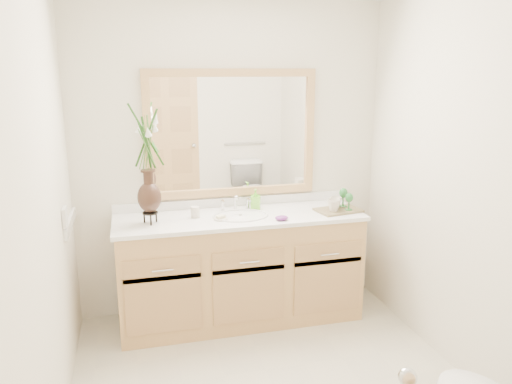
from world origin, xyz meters
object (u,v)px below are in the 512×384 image
object	(u,v)px
flower_vase	(147,147)
tray	(338,210)
soap_bottle	(256,200)
tumbler	(195,212)

from	to	relation	value
flower_vase	tray	world-z (taller)	flower_vase
soap_bottle	flower_vase	bearing A→B (deg)	-148.09
soap_bottle	tray	distance (m)	0.64
flower_vase	tray	bearing A→B (deg)	-1.71
flower_vase	tumbler	size ratio (longest dim) A/B	9.70
tumbler	soap_bottle	size ratio (longest dim) A/B	0.57
tumbler	tray	world-z (taller)	tumbler
flower_vase	tumbler	xyz separation A→B (m)	(0.32, 0.07, -0.50)
tumbler	soap_bottle	bearing A→B (deg)	12.09
flower_vase	tumbler	bearing A→B (deg)	11.57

